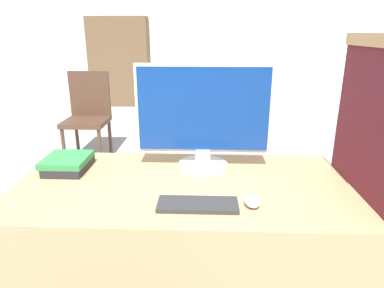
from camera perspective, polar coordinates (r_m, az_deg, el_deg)
The scene contains 9 objects.
wall_back at distance 6.70m, azimuth 1.61°, elevation 18.67°, with size 12.00×0.06×2.80m.
desk at distance 1.68m, azimuth -1.50°, elevation -17.91°, with size 1.44×0.74×0.73m.
carrel_divider at distance 1.59m, azimuth 26.42°, elevation -8.75°, with size 0.07×0.61×1.35m.
monitor at distance 1.58m, azimuth 1.90°, elevation 4.49°, with size 0.63×0.24×0.49m.
keyboard at distance 1.30m, azimuth 0.96°, elevation -10.07°, with size 0.30×0.12×0.02m.
mouse at distance 1.32m, azimuth 10.04°, elevation -9.34°, with size 0.06×0.09×0.04m.
book_stack at distance 1.72m, azimuth -19.96°, elevation -3.02°, with size 0.20×0.23×0.07m.
far_chair at distance 3.88m, azimuth -16.97°, elevation 5.13°, with size 0.44×0.44×0.95m.
bookshelf_far at distance 6.68m, azimuth -12.01°, elevation 13.18°, with size 1.10×0.32×1.61m.
Camera 1 is at (0.10, -0.98, 1.36)m, focal length 32.00 mm.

